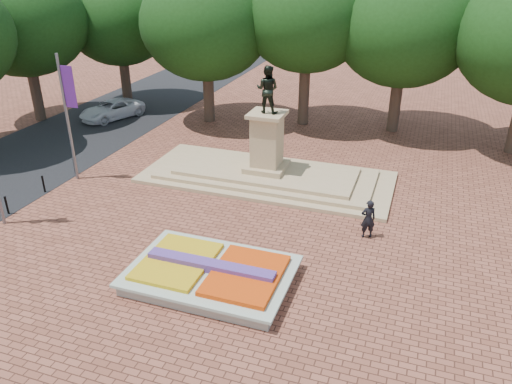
{
  "coord_description": "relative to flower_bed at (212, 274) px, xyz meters",
  "views": [
    {
      "loc": [
        7.98,
        -16.59,
        11.73
      ],
      "look_at": [
        1.5,
        1.91,
        2.2
      ],
      "focal_mm": 35.0,
      "sensor_mm": 36.0,
      "label": 1
    }
  ],
  "objects": [
    {
      "name": "ground",
      "position": [
        -1.03,
        2.0,
        -0.38
      ],
      "size": [
        90.0,
        90.0,
        0.0
      ],
      "primitive_type": "plane",
      "color": "brown",
      "rests_on": "ground"
    },
    {
      "name": "asphalt_street",
      "position": [
        -16.03,
        7.0,
        -0.37
      ],
      "size": [
        9.0,
        90.0,
        0.02
      ],
      "primitive_type": "cube",
      "color": "black",
      "rests_on": "ground"
    },
    {
      "name": "flower_bed",
      "position": [
        0.0,
        0.0,
        0.0
      ],
      "size": [
        6.3,
        4.3,
        0.91
      ],
      "color": "gray",
      "rests_on": "ground"
    },
    {
      "name": "monument",
      "position": [
        -1.03,
        10.0,
        0.5
      ],
      "size": [
        14.0,
        6.0,
        6.4
      ],
      "color": "tan",
      "rests_on": "ground"
    },
    {
      "name": "tree_row_back",
      "position": [
        1.31,
        20.0,
        6.29
      ],
      "size": [
        44.8,
        8.8,
        10.43
      ],
      "color": "#3D2E21",
      "rests_on": "ground"
    },
    {
      "name": "van",
      "position": [
        -15.79,
        16.83,
        0.32
      ],
      "size": [
        4.03,
        5.52,
        1.4
      ],
      "primitive_type": "imported",
      "rotation": [
        0.0,
        0.0,
        -0.39
      ],
      "color": "silver",
      "rests_on": "ground"
    },
    {
      "name": "pedestrian",
      "position": [
        5.24,
        5.45,
        0.55
      ],
      "size": [
        0.79,
        0.67,
        1.85
      ],
      "primitive_type": "imported",
      "rotation": [
        0.0,
        0.0,
        3.55
      ],
      "color": "black",
      "rests_on": "ground"
    }
  ]
}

